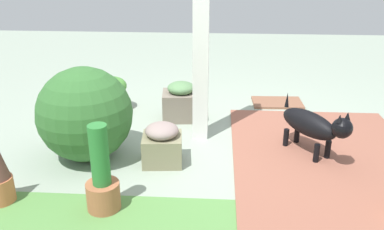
{
  "coord_description": "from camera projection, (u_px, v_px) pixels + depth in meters",
  "views": [
    {
      "loc": [
        0.06,
        3.82,
        1.89
      ],
      "look_at": [
        0.3,
        0.12,
        0.38
      ],
      "focal_mm": 38.37,
      "sensor_mm": 36.0,
      "label": 1
    }
  ],
  "objects": [
    {
      "name": "ground_plane",
      "position": [
        222.0,
        145.0,
        4.24
      ],
      "size": [
        12.0,
        12.0,
        0.0
      ],
      "primitive_type": "plane",
      "color": "#94A391"
    },
    {
      "name": "brick_path",
      "position": [
        327.0,
        158.0,
        3.96
      ],
      "size": [
        1.8,
        2.4,
        0.02
      ],
      "primitive_type": "cube",
      "color": "#935745",
      "rests_on": "ground"
    },
    {
      "name": "porch_pillar",
      "position": [
        201.0,
        32.0,
        4.02
      ],
      "size": [
        0.16,
        0.16,
        2.25
      ],
      "primitive_type": "cube",
      "color": "white",
      "rests_on": "ground"
    },
    {
      "name": "stone_planter_nearest",
      "position": [
        181.0,
        102.0,
        4.82
      ],
      "size": [
        0.46,
        0.4,
        0.46
      ],
      "color": "slate",
      "rests_on": "ground"
    },
    {
      "name": "stone_planter_mid",
      "position": [
        162.0,
        144.0,
        3.83
      ],
      "size": [
        0.39,
        0.36,
        0.4
      ],
      "color": "gray",
      "rests_on": "ground"
    },
    {
      "name": "round_shrub",
      "position": [
        85.0,
        114.0,
        3.84
      ],
      "size": [
        0.9,
        0.9,
        0.9
      ],
      "primitive_type": "sphere",
      "color": "#32662E",
      "rests_on": "ground"
    },
    {
      "name": "terracotta_pot_broad",
      "position": [
        111.0,
        91.0,
        5.09
      ],
      "size": [
        0.38,
        0.38,
        0.42
      ],
      "color": "#B76545",
      "rests_on": "ground"
    },
    {
      "name": "terracotta_pot_tall",
      "position": [
        102.0,
        180.0,
        3.12
      ],
      "size": [
        0.26,
        0.26,
        0.71
      ],
      "color": "#A9623F",
      "rests_on": "ground"
    },
    {
      "name": "dog",
      "position": [
        313.0,
        125.0,
        3.91
      ],
      "size": [
        0.59,
        0.74,
        0.56
      ],
      "color": "black",
      "rests_on": "ground"
    },
    {
      "name": "doormat",
      "position": [
        277.0,
        103.0,
        5.36
      ],
      "size": [
        0.65,
        0.43,
        0.03
      ],
      "primitive_type": "cube",
      "rotation": [
        0.0,
        0.0,
        0.03
      ],
      "color": "brown",
      "rests_on": "ground"
    }
  ]
}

